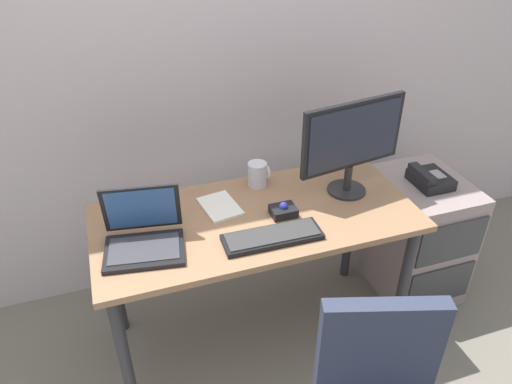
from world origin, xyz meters
TOP-DOWN VIEW (x-y plane):
  - ground_plane at (0.00, 0.00)m, footprint 8.00×8.00m
  - back_wall at (0.00, 0.67)m, footprint 6.00×0.10m
  - desk at (0.00, 0.00)m, footprint 1.42×0.65m
  - file_cabinet at (0.96, 0.09)m, footprint 0.42×0.53m
  - desk_phone at (0.95, 0.07)m, footprint 0.17×0.20m
  - monitor_main at (0.47, 0.05)m, footprint 0.52×0.18m
  - keyboard at (0.01, -0.18)m, footprint 0.41×0.14m
  - laptop at (-0.49, -0.06)m, footprint 0.35×0.31m
  - trackball_mouse at (0.11, -0.04)m, footprint 0.11×0.09m
  - coffee_mug at (0.09, 0.23)m, footprint 0.10×0.09m
  - paper_notepad at (-0.13, 0.11)m, footprint 0.18×0.23m
  - cell_phone at (-0.50, 0.16)m, footprint 0.10×0.15m

SIDE VIEW (x-z plane):
  - ground_plane at x=0.00m, z-range 0.00..0.00m
  - file_cabinet at x=0.96m, z-range 0.00..0.69m
  - desk at x=0.00m, z-range 0.29..1.04m
  - desk_phone at x=0.95m, z-range 0.67..0.77m
  - cell_phone at x=-0.50m, z-range 0.76..0.77m
  - paper_notepad at x=-0.13m, z-range 0.76..0.77m
  - keyboard at x=0.01m, z-range 0.76..0.79m
  - trackball_mouse at x=0.11m, z-range 0.75..0.82m
  - laptop at x=-0.49m, z-range 0.70..0.93m
  - coffee_mug at x=0.09m, z-range 0.76..0.88m
  - monitor_main at x=0.47m, z-range 0.80..1.25m
  - back_wall at x=0.00m, z-range 0.00..2.80m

